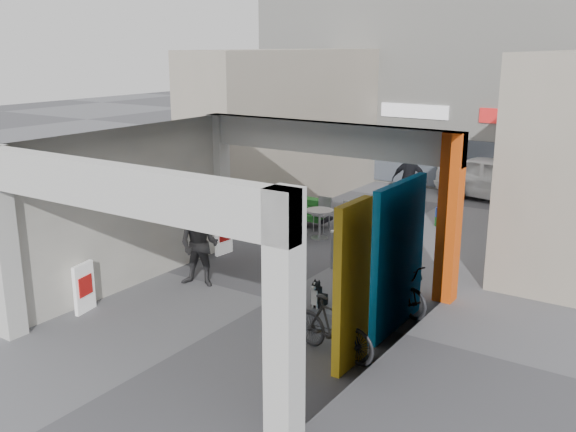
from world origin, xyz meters
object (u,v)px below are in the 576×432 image
Objects in this scene: produce_stand at (310,215)px; man_crates at (409,180)px; bicycle_rear at (334,328)px; man_with_dog at (288,266)px; white_van at (501,179)px; border_collie at (318,296)px; bicycle_front at (393,286)px; man_back_turned at (199,245)px; man_elderly at (400,262)px; cafe_set at (321,223)px.

man_crates is (1.56, 3.53, 0.63)m from produce_stand.
produce_stand is 8.13m from bicycle_rear.
white_van is (0.80, 11.85, -0.23)m from man_with_dog.
bicycle_front reaches higher than border_collie.
man_back_turned is 1.02× the size of man_elderly.
man_elderly is (1.31, 1.04, 0.68)m from border_collie.
border_collie is at bearing -9.96° from man_back_turned.
man_elderly is 10.29m from white_van.
man_with_dog is 2.42m from man_back_turned.
man_back_turned is at bearing 83.69° from bicycle_rear.
man_back_turned reaches higher than cafe_set.
bicycle_rear reaches higher than produce_stand.
produce_stand is 0.27× the size of white_van.
bicycle_rear is (3.85, -6.08, 0.17)m from cafe_set.
bicycle_rear is (4.59, -6.71, 0.20)m from produce_stand.
man_elderly is at bearing -41.31° from cafe_set.
cafe_set is 0.85× the size of bicycle_front.
man_with_dog is 2.31m from man_elderly.
man_crates is (-1.72, 8.58, 0.70)m from border_collie.
man_crates is at bearing 44.61° from bicycle_front.
cafe_set reaches higher than border_collie.
cafe_set is at bearing 43.22° from bicycle_rear.
man_crates reaches higher than man_back_turned.
produce_stand is 7.28m from white_van.
man_elderly is at bearing -25.02° from produce_stand.
man_crates is at bearing 65.27° from man_back_turned.
cafe_set is 2.65× the size of border_collie.
man_back_turned reaches higher than bicycle_rear.
white_van is at bearing 70.66° from man_elderly.
man_with_dog is 1.07× the size of man_elderly.
white_van is at bearing 14.69° from bicycle_rear.
bicycle_rear is 12.98m from white_van.
man_with_dog is 1.04× the size of bicycle_front.
man_back_turned is at bearing -1.75° from man_with_dog.
man_with_dog is 1.04× the size of man_crates.
cafe_set is 7.50m from white_van.
produce_stand is at bearing 114.70° from man_elderly.
white_van is (3.22, 11.69, -0.19)m from man_back_turned.
bicycle_front is 0.43× the size of white_van.
bicycle_front is (0.00, -0.28, -0.42)m from man_elderly.
produce_stand reaches higher than border_collie.
border_collie is at bearing -172.73° from white_van.
border_collie is 0.32× the size of man_crates.
produce_stand is at bearing 158.67° from white_van.
man_elderly is at bearing -165.65° from white_van.
cafe_set is 0.87× the size of man_elderly.
man_with_dog reaches higher than man_crates.
man_elderly is at bearing 94.19° from man_crates.
man_crates is at bearing 78.94° from cafe_set.
man_with_dog is 11.88m from white_van.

